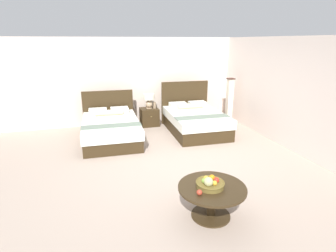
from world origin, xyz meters
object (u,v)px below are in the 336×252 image
Objects in this scene: bed_near_corner at (195,120)px; coffee_table at (212,194)px; bed_near_window at (111,128)px; nightstand at (149,117)px; floor_lamp_corner at (229,101)px; loose_apple at (199,192)px; table_lamp at (149,99)px; fruit_bowl at (210,183)px; vase at (155,105)px.

bed_near_corner is 3.84m from coffee_table.
bed_near_window is 4.19× the size of nightstand.
floor_lamp_corner is at bearing 58.91° from coffee_table.
loose_apple is at bearing -77.84° from bed_near_window.
bed_near_corner reaches higher than table_lamp.
table_lamp is 0.31× the size of floor_lamp_corner.
floor_lamp_corner reaches higher than coffee_table.
table_lamp is 0.44× the size of coffee_table.
bed_near_corner is at bearing -40.09° from nightstand.
table_lamp is at bearing 90.00° from nightstand.
loose_apple is (-0.25, -0.15, 0.16)m from coffee_table.
table_lamp is (1.20, 0.92, 0.49)m from bed_near_window.
coffee_table is at bearing 1.14° from fruit_bowl.
bed_near_window is at bearing 105.86° from fruit_bowl.
bed_near_window is 2.27m from bed_near_corner.
table_lamp reaches higher than loose_apple.
fruit_bowl is at bearing 34.22° from loose_apple.
nightstand is at bearing 88.40° from coffee_table.
loose_apple is 0.06× the size of floor_lamp_corner.
table_lamp is 5.48× the size of loose_apple.
bed_near_corner is 1.48m from table_lamp.
bed_near_corner is 1.29m from vase.
table_lamp is (-1.07, 0.92, 0.46)m from bed_near_corner.
table_lamp is 0.24m from vase.
fruit_bowl is (-0.32, -4.50, -0.07)m from vase.
floor_lamp_corner is (2.36, -0.44, -0.10)m from table_lamp.
nightstand is 6.68× the size of loose_apple.
bed_near_window is 1.03× the size of bed_near_corner.
loose_apple is at bearing -94.61° from table_lamp.
bed_near_corner reaches higher than nightstand.
bed_near_window is at bearing -147.42° from vase.
bed_near_corner is (2.27, 0.00, 0.02)m from bed_near_window.
nightstand is at bearing 37.04° from bed_near_window.
bed_near_window is 11.95× the size of vase.
bed_near_window reaches higher than nightstand.
nightstand is 0.38× the size of floor_lamp_corner.
vase is 4.52m from coffee_table.
fruit_bowl reaches higher than loose_apple.
loose_apple is (0.82, -3.79, 0.22)m from bed_near_window.
coffee_table is (1.07, -3.64, 0.06)m from bed_near_window.
floor_lamp_corner reaches higher than bed_near_window.
table_lamp reaches higher than vase.
vase is (-0.92, 0.86, 0.29)m from bed_near_corner.
fruit_bowl is (-1.23, -3.64, 0.22)m from bed_near_corner.
nightstand is at bearing 165.46° from vase.
bed_near_window is 5.10× the size of table_lamp.
bed_near_window is 3.80m from coffee_table.
coffee_table is 0.70× the size of floor_lamp_corner.
coffee_table is at bearing -73.63° from bed_near_window.
bed_near_window reaches higher than loose_apple.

